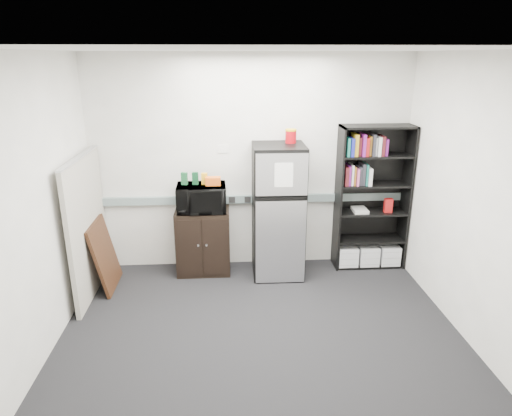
# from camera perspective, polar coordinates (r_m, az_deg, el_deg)

# --- Properties ---
(floor) EXTENTS (4.00, 4.00, 0.00)m
(floor) POSITION_cam_1_polar(r_m,az_deg,el_deg) (4.70, 0.69, -15.85)
(floor) COLOR black
(floor) RESTS_ON ground
(wall_back) EXTENTS (4.00, 0.02, 2.70)m
(wall_back) POSITION_cam_1_polar(r_m,az_deg,el_deg) (5.77, -0.61, 5.50)
(wall_back) COLOR silver
(wall_back) RESTS_ON floor
(wall_right) EXTENTS (0.02, 3.50, 2.70)m
(wall_right) POSITION_cam_1_polar(r_m,az_deg,el_deg) (4.69, 25.94, 0.47)
(wall_right) COLOR silver
(wall_right) RESTS_ON floor
(wall_left) EXTENTS (0.02, 3.50, 2.70)m
(wall_left) POSITION_cam_1_polar(r_m,az_deg,el_deg) (4.41, -26.09, -0.60)
(wall_left) COLOR silver
(wall_left) RESTS_ON floor
(ceiling) EXTENTS (4.00, 3.50, 0.02)m
(ceiling) POSITION_cam_1_polar(r_m,az_deg,el_deg) (3.87, 0.85, 19.22)
(ceiling) COLOR white
(ceiling) RESTS_ON wall_back
(electrical_raceway) EXTENTS (3.92, 0.05, 0.10)m
(electrical_raceway) POSITION_cam_1_polar(r_m,az_deg,el_deg) (5.86, -0.58, 1.15)
(electrical_raceway) COLOR gray
(electrical_raceway) RESTS_ON wall_back
(wall_note) EXTENTS (0.14, 0.00, 0.10)m
(wall_note) POSITION_cam_1_polar(r_m,az_deg,el_deg) (5.71, -4.15, 7.38)
(wall_note) COLOR white
(wall_note) RESTS_ON wall_back
(bookshelf) EXTENTS (0.90, 0.34, 1.85)m
(bookshelf) POSITION_cam_1_polar(r_m,az_deg,el_deg) (5.99, 14.27, 1.08)
(bookshelf) COLOR black
(bookshelf) RESTS_ON floor
(cubicle_partition) EXTENTS (0.06, 1.30, 1.62)m
(cubicle_partition) POSITION_cam_1_polar(r_m,az_deg,el_deg) (5.51, -20.33, -2.18)
(cubicle_partition) COLOR gray
(cubicle_partition) RESTS_ON floor
(cabinet) EXTENTS (0.67, 0.45, 0.83)m
(cabinet) POSITION_cam_1_polar(r_m,az_deg,el_deg) (5.82, -6.61, -4.17)
(cabinet) COLOR black
(cabinet) RESTS_ON floor
(microwave) EXTENTS (0.61, 0.42, 0.33)m
(microwave) POSITION_cam_1_polar(r_m,az_deg,el_deg) (5.61, -6.84, 1.25)
(microwave) COLOR black
(microwave) RESTS_ON cabinet
(snack_box_a) EXTENTS (0.08, 0.06, 0.15)m
(snack_box_a) POSITION_cam_1_polar(r_m,az_deg,el_deg) (5.59, -8.95, 3.65)
(snack_box_a) COLOR #17512A
(snack_box_a) RESTS_ON microwave
(snack_box_b) EXTENTS (0.08, 0.06, 0.15)m
(snack_box_b) POSITION_cam_1_polar(r_m,az_deg,el_deg) (5.58, -7.60, 3.69)
(snack_box_b) COLOR #0D3A1E
(snack_box_b) RESTS_ON microwave
(snack_box_c) EXTENTS (0.07, 0.06, 0.14)m
(snack_box_c) POSITION_cam_1_polar(r_m,az_deg,el_deg) (5.57, -6.46, 3.67)
(snack_box_c) COLOR gold
(snack_box_c) RESTS_ON microwave
(snack_bag) EXTENTS (0.18, 0.10, 0.10)m
(snack_bag) POSITION_cam_1_polar(r_m,az_deg,el_deg) (5.53, -5.39, 3.36)
(snack_bag) COLOR #DD5816
(snack_bag) RESTS_ON microwave
(refrigerator) EXTENTS (0.63, 0.65, 1.65)m
(refrigerator) POSITION_cam_1_polar(r_m,az_deg,el_deg) (5.63, 2.78, -0.42)
(refrigerator) COLOR black
(refrigerator) RESTS_ON floor
(coffee_can) EXTENTS (0.14, 0.14, 0.18)m
(coffee_can) POSITION_cam_1_polar(r_m,az_deg,el_deg) (5.54, 4.38, 9.07)
(coffee_can) COLOR #A5070F
(coffee_can) RESTS_ON refrigerator
(framed_poster) EXTENTS (0.21, 0.65, 0.83)m
(framed_poster) POSITION_cam_1_polar(r_m,az_deg,el_deg) (5.70, -18.36, -5.56)
(framed_poster) COLOR black
(framed_poster) RESTS_ON floor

